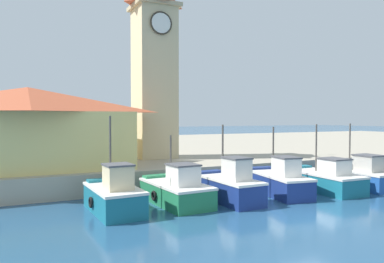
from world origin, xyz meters
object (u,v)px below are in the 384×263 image
(fishing_boat_center, at_px, (324,179))
(fishing_boat_mid_right, at_px, (358,176))
(clock_tower, at_px, (154,62))
(fishing_boat_left_inner, at_px, (229,186))
(warehouse_left, at_px, (28,127))
(fishing_boat_far_left, at_px, (114,196))
(fishing_boat_mid_left, at_px, (279,181))
(fishing_boat_left_outer, at_px, (176,190))

(fishing_boat_center, bearing_deg, fishing_boat_mid_right, 1.15)
(fishing_boat_center, xyz_separation_m, clock_tower, (-7.08, 10.56, 8.02))
(fishing_boat_left_inner, bearing_deg, fishing_boat_center, -0.08)
(clock_tower, distance_m, warehouse_left, 10.57)
(fishing_boat_mid_right, distance_m, clock_tower, 16.59)
(fishing_boat_mid_right, bearing_deg, fishing_boat_far_left, 179.17)
(fishing_boat_far_left, distance_m, fishing_boat_mid_left, 9.58)
(fishing_boat_far_left, bearing_deg, fishing_boat_mid_left, -0.07)
(fishing_boat_mid_left, distance_m, warehouse_left, 15.49)
(fishing_boat_left_outer, bearing_deg, warehouse_left, 131.63)
(clock_tower, bearing_deg, fishing_boat_mid_left, -69.30)
(fishing_boat_left_outer, xyz_separation_m, warehouse_left, (-6.69, 7.53, 3.14))
(clock_tower, relative_size, warehouse_left, 1.29)
(fishing_boat_far_left, distance_m, warehouse_left, 9.11)
(fishing_boat_far_left, distance_m, clock_tower, 14.17)
(fishing_boat_left_inner, distance_m, clock_tower, 13.19)
(fishing_boat_mid_left, distance_m, fishing_boat_mid_right, 6.17)
(fishing_boat_left_outer, xyz_separation_m, fishing_boat_center, (9.46, -0.64, -0.01))
(fishing_boat_left_outer, distance_m, clock_tower, 12.97)
(fishing_boat_left_outer, distance_m, fishing_boat_mid_left, 6.28)
(fishing_boat_mid_left, xyz_separation_m, fishing_boat_center, (3.19, -0.28, -0.06))
(fishing_boat_far_left, distance_m, fishing_boat_mid_right, 15.74)
(warehouse_left, bearing_deg, fishing_boat_left_outer, -48.37)
(fishing_boat_left_outer, bearing_deg, fishing_boat_center, -3.85)
(fishing_boat_center, height_order, warehouse_left, warehouse_left)
(fishing_boat_far_left, distance_m, fishing_boat_left_inner, 6.07)
(fishing_boat_left_outer, height_order, warehouse_left, warehouse_left)
(fishing_boat_center, xyz_separation_m, fishing_boat_mid_right, (2.97, 0.06, 0.01))
(fishing_boat_far_left, bearing_deg, warehouse_left, 113.24)
(fishing_boat_left_inner, distance_m, fishing_boat_mid_right, 9.67)
(fishing_boat_far_left, height_order, fishing_boat_center, fishing_boat_far_left)
(fishing_boat_mid_left, relative_size, clock_tower, 0.33)
(fishing_boat_mid_left, bearing_deg, fishing_boat_left_inner, -175.66)
(fishing_boat_left_outer, xyz_separation_m, fishing_boat_mid_right, (12.43, -0.58, -0.00))
(fishing_boat_left_inner, bearing_deg, fishing_boat_mid_left, 4.34)
(fishing_boat_mid_left, height_order, fishing_boat_center, fishing_boat_center)
(fishing_boat_far_left, relative_size, warehouse_left, 0.37)
(fishing_boat_left_outer, relative_size, fishing_boat_mid_left, 0.95)
(fishing_boat_mid_right, xyz_separation_m, warehouse_left, (-19.12, 8.11, 3.14))
(warehouse_left, bearing_deg, fishing_boat_left_inner, -40.81)
(fishing_boat_far_left, relative_size, fishing_boat_mid_left, 0.89)
(fishing_boat_center, bearing_deg, fishing_boat_left_outer, 176.15)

